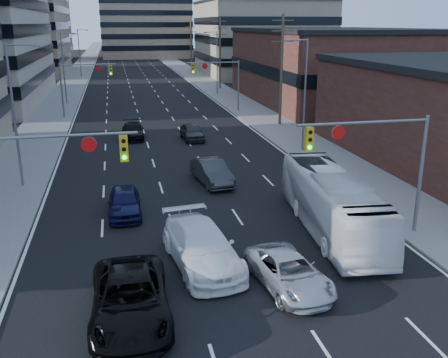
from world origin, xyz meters
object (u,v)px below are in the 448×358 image
at_px(black_pickup, 130,299).
at_px(transit_bus, 332,203).
at_px(sedan_blue, 124,202).
at_px(white_van, 202,247).
at_px(silver_suv, 289,272).

distance_m(black_pickup, transit_bus, 11.88).
height_order(black_pickup, sedan_blue, black_pickup).
bearing_deg(black_pickup, white_van, 49.10).
xyz_separation_m(black_pickup, transit_bus, (10.25, 5.97, 0.69)).
bearing_deg(transit_bus, white_van, -155.67).
xyz_separation_m(white_van, sedan_blue, (-3.12, 6.89, -0.15)).
relative_size(silver_suv, sedan_blue, 1.11).
bearing_deg(black_pickup, silver_suv, 9.64).
bearing_deg(silver_suv, black_pickup, -179.09).
relative_size(white_van, silver_suv, 1.28).
bearing_deg(white_van, sedan_blue, 107.38).
distance_m(white_van, silver_suv, 4.03).
bearing_deg(sedan_blue, silver_suv, -56.38).
distance_m(black_pickup, silver_suv, 6.33).
height_order(black_pickup, transit_bus, transit_bus).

